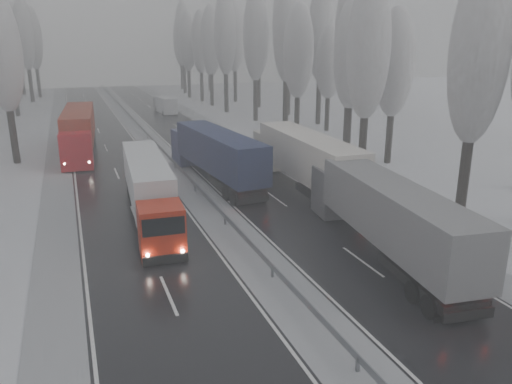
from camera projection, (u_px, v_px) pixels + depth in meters
carriageway_right at (249, 179)px, 42.96m from camera, size 7.50×200.00×0.03m
carriageway_left at (124, 191)px, 39.42m from camera, size 7.50×200.00×0.03m
median_slush at (189, 185)px, 41.19m from camera, size 3.00×200.00×0.04m
shoulder_right at (301, 174)px, 44.63m from camera, size 2.40×200.00×0.04m
shoulder_left at (57, 198)px, 37.76m from camera, size 2.40×200.00×0.04m
median_guardrail at (189, 178)px, 41.01m from camera, size 0.12×200.00×0.76m
tree_16 at (479, 54)px, 30.34m from camera, size 3.60×3.60×16.53m
tree_18 at (368, 50)px, 40.33m from camera, size 3.60×3.60×16.58m
tree_19 at (395, 64)px, 46.15m from camera, size 3.60×3.60×14.57m
tree_20 at (352, 55)px, 48.92m from camera, size 3.60×3.60×15.71m
tree_21 at (351, 36)px, 52.72m from camera, size 3.60×3.60×18.62m
tree_22 at (298, 52)px, 57.95m from camera, size 3.60×3.60×15.86m
tree_23 at (329, 63)px, 64.08m from camera, size 3.60×3.60×13.55m
tree_24 at (287, 27)px, 62.25m from camera, size 3.60×3.60×20.49m
tree_25 at (321, 33)px, 68.36m from camera, size 3.60×3.60×19.44m
tree_26 at (255, 36)px, 71.64m from camera, size 3.60×3.60×18.78m
tree_27 at (289, 42)px, 77.85m from camera, size 3.60×3.60×17.62m
tree_28 at (225, 34)px, 80.65m from camera, size 3.60×3.60×19.62m
tree_29 at (259, 40)px, 86.99m from camera, size 3.60×3.60×18.11m
tree_30 at (211, 41)px, 89.78m from camera, size 3.60×3.60×17.86m
tree_31 at (235, 38)px, 95.23m from camera, size 3.60×3.60×18.58m
tree_32 at (200, 43)px, 96.63m from camera, size 3.60×3.60×17.33m
tree_33 at (211, 53)px, 101.83m from camera, size 3.60×3.60×14.33m
tree_34 at (188, 42)px, 102.64m from camera, size 3.60×3.60×17.63m
tree_35 at (225, 40)px, 109.21m from camera, size 3.60×3.60×18.25m
tree_36 at (183, 34)px, 111.43m from camera, size 3.60×3.60×20.23m
tree_37 at (209, 45)px, 118.07m from camera, size 3.60×3.60×16.37m
tree_38 at (180, 41)px, 121.88m from camera, size 3.60×3.60×17.97m
tree_39 at (188, 46)px, 126.74m from camera, size 3.60×3.60×16.19m
tree_62 at (2, 53)px, 45.81m from camera, size 3.60×3.60×16.04m
tree_68 at (0, 47)px, 67.56m from camera, size 3.60×3.60×16.65m
tree_70 at (8, 44)px, 76.59m from camera, size 3.60×3.60×17.09m
tree_74 at (24, 35)px, 94.59m from camera, size 3.60×3.60×19.68m
tree_76 at (33, 39)px, 103.56m from camera, size 3.60×3.60×18.55m
tree_77 at (7, 52)px, 106.03m from camera, size 3.60×3.60×14.32m
tree_78 at (17, 36)px, 108.10m from camera, size 3.60×3.60×19.55m
tree_79 at (5, 43)px, 111.20m from camera, size 3.60×3.60×17.07m
truck_grey_tarp at (384, 212)px, 27.09m from camera, size 4.61×16.73×4.25m
truck_blue_box at (214, 152)px, 41.65m from camera, size 4.18×17.11×4.35m
truck_cream_box at (302, 157)px, 39.40m from camera, size 3.44×17.82×4.55m
box_truck_distant at (165, 105)px, 82.36m from camera, size 2.70×7.39×2.71m
truck_red_white at (148, 185)px, 32.93m from camera, size 3.30×15.33×3.90m
truck_red_red at (79, 129)px, 51.67m from camera, size 4.07×17.99×4.58m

